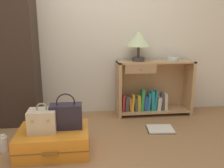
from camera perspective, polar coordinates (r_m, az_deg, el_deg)
The scene contains 9 objects.
back_wall at distance 3.33m, azimuth -4.85°, elevation 15.16°, with size 6.40×0.10×2.60m, color silver.
bookshelf at distance 3.36m, azimuth 9.56°, elevation -1.29°, with size 1.05×0.32×0.76m.
table_lamp at distance 3.19m, azimuth 6.49°, elevation 10.51°, with size 0.33×0.33×0.40m.
bowl at distance 3.33m, azimuth 14.51°, elevation 5.87°, with size 0.16×0.16×0.04m, color silver.
suitcase_large at distance 2.48m, azimuth -13.92°, elevation -13.05°, with size 0.70×0.54×0.23m.
train_case at distance 2.38m, azimuth -16.50°, elevation -8.46°, with size 0.26×0.21×0.29m.
handbag at distance 2.40m, azimuth -11.04°, elevation -7.54°, with size 0.31×0.15×0.36m.
bottle at distance 2.64m, azimuth -24.79°, elevation -13.00°, with size 0.08×0.08×0.18m.
open_book_on_floor at distance 2.95m, azimuth 11.63°, elevation -10.65°, with size 0.35×0.29×0.02m.
Camera 1 is at (-0.13, -1.83, 1.21)m, focal length 37.74 mm.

